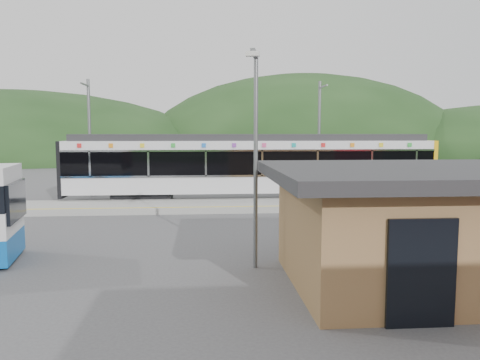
{
  "coord_description": "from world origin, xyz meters",
  "views": [
    {
      "loc": [
        -0.28,
        -20.18,
        3.87
      ],
      "look_at": [
        1.43,
        1.0,
        1.69
      ],
      "focal_mm": 35.0,
      "sensor_mm": 36.0,
      "label": 1
    }
  ],
  "objects": [
    {
      "name": "station_shelter",
      "position": [
        6.0,
        -9.01,
        1.55
      ],
      "size": [
        9.2,
        6.2,
        3.0
      ],
      "color": "olive",
      "rests_on": "ground"
    },
    {
      "name": "hills",
      "position": [
        6.19,
        5.29,
        0.0
      ],
      "size": [
        146.0,
        149.0,
        26.0
      ],
      "color": "#1E3D19",
      "rests_on": "ground"
    },
    {
      "name": "ground",
      "position": [
        0.0,
        0.0,
        0.0
      ],
      "size": [
        120.0,
        120.0,
        0.0
      ],
      "primitive_type": "plane",
      "color": "#4C4C4F",
      "rests_on": "ground"
    },
    {
      "name": "platform",
      "position": [
        0.0,
        3.3,
        0.15
      ],
      "size": [
        26.0,
        3.2,
        0.3
      ],
      "primitive_type": "cube",
      "color": "#9E9E99",
      "rests_on": "ground"
    },
    {
      "name": "yellow_line",
      "position": [
        0.0,
        2.0,
        0.3
      ],
      "size": [
        26.0,
        0.1,
        0.01
      ],
      "primitive_type": "cube",
      "color": "yellow",
      "rests_on": "platform"
    },
    {
      "name": "catenary_mast_east",
      "position": [
        7.0,
        8.56,
        3.65
      ],
      "size": [
        0.18,
        1.8,
        7.0
      ],
      "color": "slate",
      "rests_on": "ground"
    },
    {
      "name": "train",
      "position": [
        2.43,
        6.0,
        2.06
      ],
      "size": [
        20.44,
        3.01,
        3.74
      ],
      "color": "black",
      "rests_on": "ground"
    },
    {
      "name": "catenary_mast_west",
      "position": [
        -7.0,
        8.56,
        3.65
      ],
      "size": [
        0.18,
        1.8,
        7.0
      ],
      "color": "slate",
      "rests_on": "ground"
    },
    {
      "name": "lamp_post",
      "position": [
        1.21,
        -7.3,
        3.6
      ],
      "size": [
        0.38,
        1.09,
        6.04
      ],
      "rotation": [
        0.0,
        0.0,
        -0.21
      ],
      "color": "slate",
      "rests_on": "ground"
    }
  ]
}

